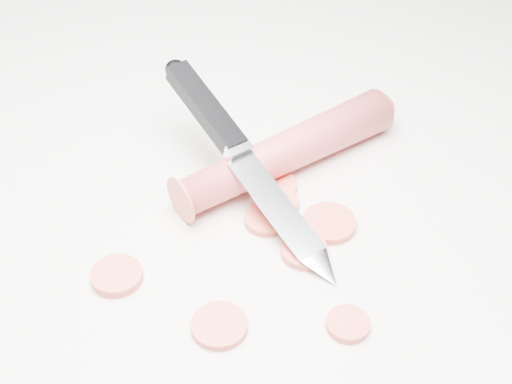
# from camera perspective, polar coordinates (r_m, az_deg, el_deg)

# --- Properties ---
(ground) EXTENTS (2.40, 2.40, 0.00)m
(ground) POSITION_cam_1_polar(r_m,az_deg,el_deg) (0.55, 0.77, -1.39)
(ground) COLOR white
(ground) RESTS_ON ground
(carrot) EXTENTS (0.17, 0.16, 0.03)m
(carrot) POSITION_cam_1_polar(r_m,az_deg,el_deg) (0.57, 2.51, 3.27)
(carrot) COLOR #C33E3D
(carrot) RESTS_ON ground
(carrot_slice_0) EXTENTS (0.04, 0.04, 0.01)m
(carrot_slice_0) POSITION_cam_1_polar(r_m,az_deg,el_deg) (0.50, -11.07, -6.59)
(carrot_slice_0) COLOR #E14D3C
(carrot_slice_0) RESTS_ON ground
(carrot_slice_1) EXTENTS (0.04, 0.04, 0.01)m
(carrot_slice_1) POSITION_cam_1_polar(r_m,az_deg,el_deg) (0.47, -2.96, -10.62)
(carrot_slice_1) COLOR #E14D3C
(carrot_slice_1) RESTS_ON ground
(carrot_slice_2) EXTENTS (0.04, 0.04, 0.01)m
(carrot_slice_2) POSITION_cam_1_polar(r_m,az_deg,el_deg) (0.53, 5.85, -2.51)
(carrot_slice_2) COLOR #E14D3C
(carrot_slice_2) RESTS_ON ground
(carrot_slice_3) EXTENTS (0.03, 0.03, 0.01)m
(carrot_slice_3) POSITION_cam_1_polar(r_m,az_deg,el_deg) (0.51, 3.88, -4.73)
(carrot_slice_3) COLOR #E14D3C
(carrot_slice_3) RESTS_ON ground
(carrot_slice_4) EXTENTS (0.03, 0.03, 0.01)m
(carrot_slice_4) POSITION_cam_1_polar(r_m,az_deg,el_deg) (0.53, 0.81, -2.20)
(carrot_slice_4) COLOR #E14D3C
(carrot_slice_4) RESTS_ON ground
(carrot_slice_5) EXTENTS (0.03, 0.03, 0.01)m
(carrot_slice_5) POSITION_cam_1_polar(r_m,az_deg,el_deg) (0.55, 1.74, -0.92)
(carrot_slice_5) COLOR #E14D3C
(carrot_slice_5) RESTS_ON ground
(carrot_slice_6) EXTENTS (0.03, 0.03, 0.01)m
(carrot_slice_6) POSITION_cam_1_polar(r_m,az_deg,el_deg) (0.47, 7.37, -10.44)
(carrot_slice_6) COLOR #E14D3C
(carrot_slice_6) RESTS_ON ground
(carrot_slice_7) EXTENTS (0.04, 0.04, 0.01)m
(carrot_slice_7) POSITION_cam_1_polar(r_m,az_deg,el_deg) (0.56, 1.32, 0.48)
(carrot_slice_7) COLOR #E14D3C
(carrot_slice_7) RESTS_ON ground
(kitchen_knife) EXTENTS (0.16, 0.18, 0.07)m
(kitchen_knife) POSITION_cam_1_polar(r_m,az_deg,el_deg) (0.53, -0.64, 2.51)
(kitchen_knife) COLOR #B6B8BD
(kitchen_knife) RESTS_ON ground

